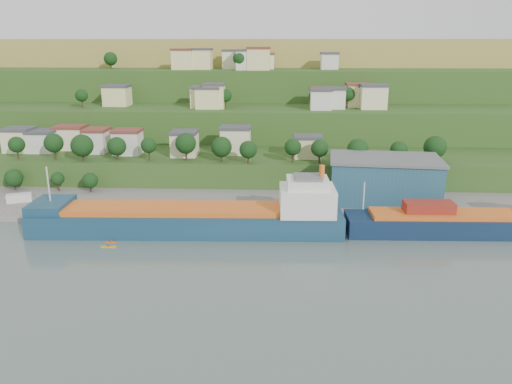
# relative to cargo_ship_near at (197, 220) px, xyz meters

# --- Properties ---
(ground) EXTENTS (500.00, 500.00, 0.00)m
(ground) POSITION_rel_cargo_ship_near_xyz_m (0.46, -7.77, -3.19)
(ground) COLOR #4A5A53
(ground) RESTS_ON ground
(quay) EXTENTS (220.00, 26.00, 4.00)m
(quay) POSITION_rel_cargo_ship_near_xyz_m (20.46, 20.23, -3.19)
(quay) COLOR slate
(quay) RESTS_ON ground
(pebble_beach) EXTENTS (40.00, 18.00, 2.40)m
(pebble_beach) POSITION_rel_cargo_ship_near_xyz_m (-54.54, 14.23, -3.19)
(pebble_beach) COLOR slate
(pebble_beach) RESTS_ON ground
(hillside) EXTENTS (360.00, 210.74, 96.00)m
(hillside) POSITION_rel_cargo_ship_near_xyz_m (0.45, 160.91, -3.11)
(hillside) COLOR #284719
(hillside) RESTS_ON ground
(cargo_ship_near) EXTENTS (78.09, 14.44, 19.99)m
(cargo_ship_near) POSITION_rel_cargo_ship_near_xyz_m (0.00, 0.00, 0.00)
(cargo_ship_near) COLOR #123646
(cargo_ship_near) RESTS_ON ground
(cargo_ship_far) EXTENTS (60.73, 11.45, 16.44)m
(cargo_ship_far) POSITION_rel_cargo_ship_near_xyz_m (70.11, 2.12, -0.60)
(cargo_ship_far) COLOR #0D1D3A
(cargo_ship_far) RESTS_ON ground
(warehouse) EXTENTS (32.64, 21.82, 12.80)m
(warehouse) POSITION_rel_cargo_ship_near_xyz_m (50.72, 22.99, 5.24)
(warehouse) COLOR #215064
(warehouse) RESTS_ON quay
(caravan) EXTENTS (7.23, 5.20, 3.11)m
(caravan) POSITION_rel_cargo_ship_near_xyz_m (-54.32, 16.83, -0.44)
(caravan) COLOR silver
(caravan) RESTS_ON pebble_beach
(dinghy) EXTENTS (4.54, 2.73, 0.85)m
(dinghy) POSITION_rel_cargo_ship_near_xyz_m (-46.50, 9.70, -1.57)
(dinghy) COLOR silver
(dinghy) RESTS_ON pebble_beach
(kayak_orange) EXTENTS (2.97, 0.72, 0.74)m
(kayak_orange) POSITION_rel_cargo_ship_near_xyz_m (-19.62, -7.69, -2.98)
(kayak_orange) COLOR #F15215
(kayak_orange) RESTS_ON ground
(kayak_yellow) EXTENTS (3.57, 0.67, 0.89)m
(kayak_yellow) POSITION_rel_cargo_ship_near_xyz_m (-19.24, -10.58, -2.93)
(kayak_yellow) COLOR gold
(kayak_yellow) RESTS_ON ground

